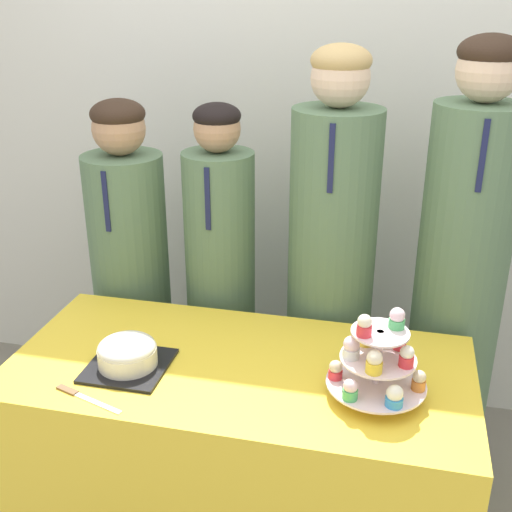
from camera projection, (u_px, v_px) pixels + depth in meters
name	position (u px, v px, depth m)	size (l,w,h in m)	color
wall_back	(303.00, 101.00, 2.64)	(9.00, 0.06, 2.70)	silver
table	(240.00, 463.00, 2.07)	(1.39, 0.66, 0.74)	yellow
round_cake	(127.00, 354.00, 1.89)	(0.23, 0.23, 0.10)	black
cake_knife	(78.00, 395.00, 1.78)	(0.23, 0.09, 0.01)	silver
cupcake_stand	(377.00, 360.00, 1.74)	(0.28, 0.28, 0.26)	silver
student_0	(132.00, 290.00, 2.54)	(0.30, 0.30, 1.43)	#567556
student_1	(221.00, 299.00, 2.46)	(0.26, 0.26, 1.43)	#567556
student_2	(330.00, 288.00, 2.34)	(0.31, 0.31, 1.63)	#567556
student_3	(458.00, 295.00, 2.23)	(0.30, 0.31, 1.66)	#567556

